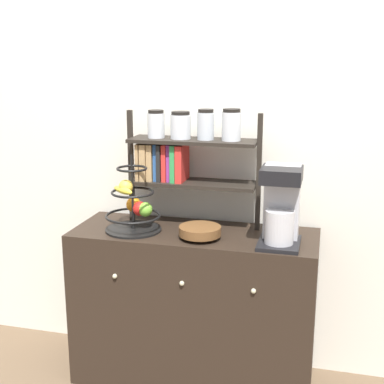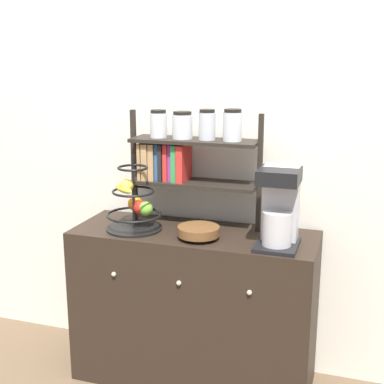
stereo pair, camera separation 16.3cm
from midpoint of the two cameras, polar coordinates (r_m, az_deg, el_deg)
wall_back at (r=2.82m, az=3.61°, el=6.80°), size 7.00×0.05×2.60m
sideboard at (r=2.83m, az=1.91°, el=-12.16°), size 1.22×0.47×0.81m
coffee_maker at (r=2.48m, az=11.18°, el=-1.56°), size 0.19×0.24×0.37m
fruit_stand at (r=2.69m, az=-4.43°, el=-1.44°), size 0.28×0.28×0.39m
wooden_bowl at (r=2.56m, az=2.53°, el=-4.25°), size 0.20×0.20×0.06m
shelf_hutch at (r=2.71m, az=0.84°, el=4.37°), size 0.69×0.20×0.60m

